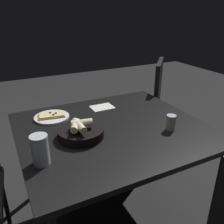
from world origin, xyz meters
TOP-DOWN VIEW (x-y plane):
  - ground at (0.00, 0.00)m, footprint 8.00×8.00m
  - dining_table at (0.00, 0.00)m, footprint 1.10×0.98m
  - pizza_plate at (-0.30, 0.29)m, footprint 0.23×0.23m
  - bread_basket at (-0.21, -0.03)m, footprint 0.26×0.26m
  - beer_glass at (-0.46, -0.18)m, footprint 0.08×0.08m
  - pepper_shaker at (0.29, -0.18)m, footprint 0.06×0.06m
  - napkin at (0.07, 0.31)m, footprint 0.16×0.12m
  - chair_near at (0.65, 0.60)m, footprint 0.62×0.62m

SIDE VIEW (x-z plane):
  - ground at x=0.00m, z-range 0.00..0.00m
  - chair_near at x=0.65m, z-range 0.06..1.00m
  - dining_table at x=0.00m, z-range 0.30..1.00m
  - napkin at x=0.07m, z-range 0.71..0.71m
  - pizza_plate at x=-0.30m, z-range 0.70..0.74m
  - bread_basket at x=-0.21m, z-range 0.69..0.80m
  - pepper_shaker at x=0.29m, z-range 0.70..0.79m
  - beer_glass at x=-0.46m, z-range 0.70..0.84m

